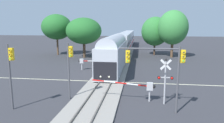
{
  "coord_description": "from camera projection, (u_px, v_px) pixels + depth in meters",
  "views": [
    {
      "loc": [
        3.99,
        -24.58,
        6.98
      ],
      "look_at": [
        0.21,
        3.24,
        2.0
      ],
      "focal_mm": 33.01,
      "sensor_mm": 36.0,
      "label": 1
    }
  ],
  "objects": [
    {
      "name": "ground_plane",
      "position": [
        107.0,
        82.0,
        25.73
      ],
      "size": [
        220.0,
        220.0,
        0.0
      ],
      "primitive_type": "plane",
      "color": "#333338"
    },
    {
      "name": "road_centre_stripe",
      "position": [
        107.0,
        82.0,
        25.73
      ],
      "size": [
        44.0,
        0.2,
        0.01
      ],
      "color": "beige",
      "rests_on": "ground"
    },
    {
      "name": "railway_track",
      "position": [
        107.0,
        81.0,
        25.72
      ],
      "size": [
        4.4,
        80.0,
        0.32
      ],
      "color": "gray",
      "rests_on": "ground"
    },
    {
      "name": "commuter_train",
      "position": [
        124.0,
        43.0,
        50.84
      ],
      "size": [
        3.04,
        59.1,
        5.16
      ],
      "color": "#B2B7C1",
      "rests_on": "railway_track"
    },
    {
      "name": "crossing_gate_near",
      "position": [
        142.0,
        86.0,
        18.9
      ],
      "size": [
        5.91,
        0.4,
        1.93
      ],
      "color": "#B7B7BC",
      "rests_on": "ground"
    },
    {
      "name": "crossing_signal_mast",
      "position": [
        165.0,
        76.0,
        17.97
      ],
      "size": [
        1.36,
        0.44,
        4.18
      ],
      "color": "#B2B2B7",
      "rests_on": "ground"
    },
    {
      "name": "crossing_gate_far",
      "position": [
        85.0,
        61.0,
        32.08
      ],
      "size": [
        5.4,
        0.4,
        1.8
      ],
      "color": "#B7B7BC",
      "rests_on": "ground"
    },
    {
      "name": "traffic_signal_near_right",
      "position": [
        161.0,
        63.0,
        15.99
      ],
      "size": [
        5.08,
        0.38,
        5.42
      ],
      "color": "#4C4C51",
      "rests_on": "ground"
    },
    {
      "name": "traffic_signal_near_left",
      "position": [
        11.0,
        67.0,
        16.61
      ],
      "size": [
        0.53,
        0.38,
        5.48
      ],
      "color": "#4C4C51",
      "rests_on": "ground"
    },
    {
      "name": "traffic_signal_median",
      "position": [
        70.0,
        62.0,
        19.08
      ],
      "size": [
        0.53,
        0.38,
        5.38
      ],
      "color": "#4C4C51",
      "rests_on": "ground"
    },
    {
      "name": "pine_left_background",
      "position": [
        57.0,
        27.0,
        47.85
      ],
      "size": [
        6.97,
        6.97,
        9.5
      ],
      "color": "brown",
      "rests_on": "ground"
    },
    {
      "name": "oak_far_right",
      "position": [
        173.0,
        28.0,
        44.02
      ],
      "size": [
        6.39,
        6.39,
        10.14
      ],
      "color": "brown",
      "rests_on": "ground"
    },
    {
      "name": "elm_centre_background",
      "position": [
        155.0,
        31.0,
        47.75
      ],
      "size": [
        6.27,
        6.27,
        8.91
      ],
      "color": "#4C3828",
      "rests_on": "ground"
    },
    {
      "name": "oak_behind_train",
      "position": [
        84.0,
        31.0,
        43.8
      ],
      "size": [
        7.57,
        7.57,
        8.56
      ],
      "color": "#4C3828",
      "rests_on": "ground"
    }
  ]
}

